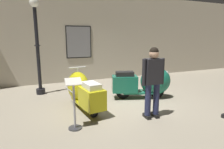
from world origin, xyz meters
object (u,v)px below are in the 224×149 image
(lamppost, at_px, (37,42))
(visitor_1, at_px, (153,78))
(scooter_0, at_px, (82,90))
(info_stanchion, at_px, (74,108))
(scooter_1, at_px, (146,82))

(lamppost, height_order, visitor_1, lamppost)
(lamppost, relative_size, visitor_1, 1.84)
(scooter_0, height_order, info_stanchion, scooter_0)
(info_stanchion, bearing_deg, lamppost, 100.63)
(scooter_1, height_order, info_stanchion, scooter_1)
(scooter_1, height_order, lamppost, lamppost)
(visitor_1, height_order, info_stanchion, visitor_1)
(scooter_1, xyz_separation_m, visitor_1, (-0.67, -1.30, 0.45))
(scooter_0, distance_m, lamppost, 2.34)
(scooter_1, bearing_deg, lamppost, 169.04)
(scooter_1, relative_size, info_stanchion, 1.76)
(lamppost, bearing_deg, visitor_1, -52.64)
(scooter_1, bearing_deg, visitor_1, -98.31)
(scooter_0, distance_m, visitor_1, 1.90)
(lamppost, height_order, info_stanchion, lamppost)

